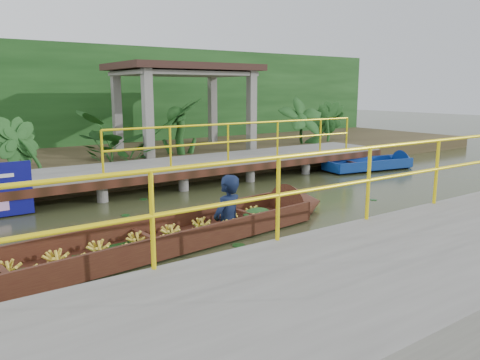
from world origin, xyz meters
TOP-DOWN VIEW (x-y plane):
  - ground at (0.00, 0.00)m, footprint 80.00×80.00m
  - land_strip at (0.00, 7.50)m, footprint 30.00×8.00m
  - far_dock at (0.02, 3.43)m, footprint 16.00×2.06m
  - near_dock at (1.00, -4.20)m, footprint 18.00×2.40m
  - pavilion at (3.00, 6.30)m, footprint 4.40×3.00m
  - foliage_backdrop at (0.00, 10.00)m, footprint 30.00×0.80m
  - vendor_boat at (-2.12, -0.91)m, footprint 10.20×2.08m
  - moored_blue_boat at (7.77, 1.97)m, footprint 3.36×1.34m
  - tropical_plants at (2.21, 5.30)m, footprint 14.29×1.29m

SIDE VIEW (x-z plane):
  - ground at x=0.00m, z-range 0.00..0.00m
  - moored_blue_boat at x=7.77m, z-range -0.25..0.53m
  - land_strip at x=0.00m, z-range 0.00..0.45m
  - vendor_boat at x=-2.12m, z-range -0.87..1.38m
  - near_dock at x=1.00m, z-range -0.56..1.16m
  - far_dock at x=0.02m, z-range -0.35..1.30m
  - tropical_plants at x=2.21m, z-range 0.45..2.06m
  - foliage_backdrop at x=0.00m, z-range 0.00..4.00m
  - pavilion at x=3.00m, z-range 1.32..4.32m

